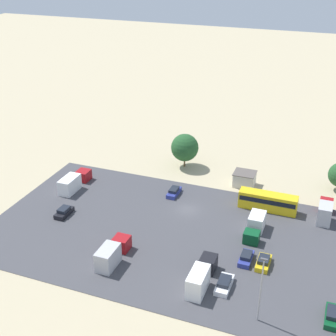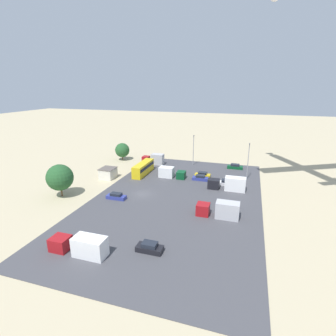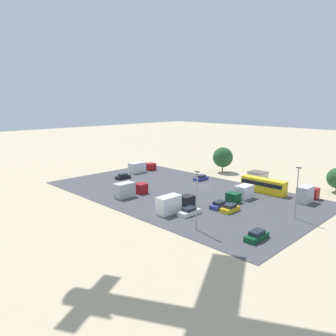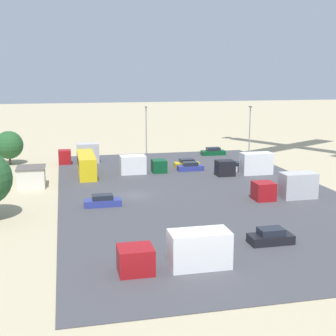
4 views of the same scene
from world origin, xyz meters
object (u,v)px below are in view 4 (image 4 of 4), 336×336
(parked_car_5, at_px, (187,164))
(shed_building, at_px, (31,177))
(parked_car_1, at_px, (103,201))
(parked_truck_2, at_px, (140,165))
(parked_truck_0, at_px, (182,252))
(parked_car_4, at_px, (190,167))
(parked_car_0, at_px, (213,152))
(bus, at_px, (86,164))
(parked_car_3, at_px, (271,237))
(parked_truck_4, at_px, (81,154))
(parked_car_2, at_px, (235,167))
(parked_truck_1, at_px, (247,165))
(parked_truck_3, at_px, (288,187))

(parked_car_5, bearing_deg, shed_building, 109.04)
(parked_car_1, distance_m, parked_car_5, 26.34)
(parked_truck_2, bearing_deg, parked_truck_0, -4.22)
(parked_car_1, height_order, parked_car_4, parked_car_4)
(parked_car_0, xyz_separation_m, parked_car_1, (31.56, -24.37, -0.03))
(bus, relative_size, parked_car_3, 2.58)
(parked_truck_2, distance_m, parked_truck_4, 14.02)
(parked_car_2, distance_m, parked_car_4, 7.45)
(parked_truck_0, relative_size, parked_truck_1, 1.02)
(parked_car_5, bearing_deg, parked_truck_1, -134.40)
(parked_car_5, relative_size, parked_truck_3, 0.52)
(parked_truck_4, bearing_deg, parked_car_4, -121.47)
(bus, distance_m, parked_car_5, 17.28)
(parked_car_5, xyz_separation_m, parked_truck_3, (22.49, 7.50, 0.90))
(parked_truck_4, bearing_deg, parked_truck_0, -172.89)
(parked_car_0, xyz_separation_m, parked_car_5, (10.73, -8.25, -0.02))
(shed_building, distance_m, parked_car_5, 26.56)
(bus, relative_size, parked_truck_0, 1.17)
(parked_truck_1, bearing_deg, parked_car_4, 58.22)
(parked_truck_1, bearing_deg, parked_car_5, 45.60)
(shed_building, height_order, parked_truck_4, parked_truck_4)
(parked_car_1, height_order, parked_truck_3, parked_truck_3)
(parked_car_2, distance_m, parked_car_3, 33.85)
(parked_car_0, height_order, parked_truck_3, parked_truck_3)
(parked_car_3, relative_size, parked_truck_1, 0.46)
(shed_building, height_order, bus, bus)
(parked_car_3, distance_m, parked_truck_0, 10.38)
(bus, xyz_separation_m, parked_car_2, (1.97, 24.21, -1.21))
(parked_car_3, relative_size, parked_car_4, 0.98)
(shed_building, xyz_separation_m, bus, (-6.23, 8.03, 0.40))
(parked_car_3, xyz_separation_m, parked_truck_4, (-44.90, -15.72, 0.98))
(bus, relative_size, parked_car_0, 2.31)
(parked_truck_1, bearing_deg, parked_car_1, 118.59)
(parked_truck_1, bearing_deg, parked_car_2, 12.93)
(parked_car_4, xyz_separation_m, parked_truck_0, (38.06, -11.21, 0.82))
(parked_car_4, height_order, parked_truck_2, parked_truck_2)
(bus, bearing_deg, shed_building, -142.21)
(parked_car_1, bearing_deg, parked_car_2, 125.22)
(parked_car_0, bearing_deg, shed_building, 120.18)
(parked_car_0, relative_size, parked_truck_2, 0.63)
(parked_car_2, relative_size, parked_truck_3, 0.57)
(parked_car_1, xyz_separation_m, parked_truck_3, (1.66, 23.61, 0.91))
(parked_car_2, height_order, parked_car_3, parked_car_3)
(parked_truck_4, bearing_deg, parked_truck_1, -121.57)
(bus, relative_size, parked_truck_1, 1.19)
(parked_car_0, distance_m, parked_truck_3, 33.25)
(parked_car_2, relative_size, parked_truck_0, 0.51)
(parked_car_5, bearing_deg, bus, 98.13)
(shed_building, bearing_deg, parked_car_5, 109.04)
(parked_truck_2, xyz_separation_m, parked_truck_4, (-10.88, -8.85, 0.27))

